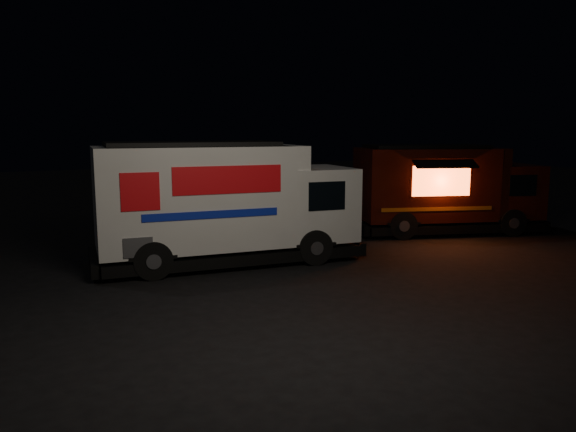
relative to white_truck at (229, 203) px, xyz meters
The scene contains 3 objects.
ground 3.27m from the white_truck, 82.74° to the right, with size 80.00×80.00×0.00m, color black.
white_truck is the anchor object (origin of this frame).
red_truck 8.19m from the white_truck, ahead, with size 6.35×2.34×2.95m, color black, non-canonical shape.
Camera 1 is at (-5.61, -10.72, 3.50)m, focal length 35.00 mm.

